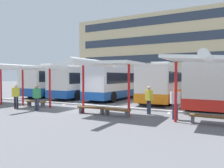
% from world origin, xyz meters
% --- Properties ---
extents(ground_plane, '(160.00, 160.00, 0.00)m').
position_xyz_m(ground_plane, '(0.00, 0.00, 0.00)').
color(ground_plane, slate).
extents(terminal_building, '(44.40, 10.95, 18.07)m').
position_xyz_m(terminal_building, '(0.04, 35.21, 7.67)').
color(terminal_building, '#D1BC8C').
rests_on(terminal_building, ground).
extents(coach_bus_0, '(3.24, 10.38, 3.78)m').
position_xyz_m(coach_bus_0, '(-8.58, 6.96, 1.75)').
color(coach_bus_0, silver).
rests_on(coach_bus_0, ground).
extents(coach_bus_1, '(2.68, 10.05, 3.58)m').
position_xyz_m(coach_bus_1, '(-4.36, 6.84, 1.66)').
color(coach_bus_1, silver).
rests_on(coach_bus_1, ground).
extents(coach_bus_2, '(2.98, 11.49, 3.56)m').
position_xyz_m(coach_bus_2, '(-0.26, 7.71, 1.66)').
color(coach_bus_2, silver).
rests_on(coach_bus_2, ground).
extents(coach_bus_3, '(3.36, 11.69, 3.62)m').
position_xyz_m(coach_bus_3, '(4.26, 7.80, 1.68)').
color(coach_bus_3, silver).
rests_on(coach_bus_3, ground).
extents(coach_bus_4, '(2.78, 10.88, 3.57)m').
position_xyz_m(coach_bus_4, '(8.56, 5.70, 1.66)').
color(coach_bus_4, silver).
rests_on(coach_bus_4, ground).
extents(lane_stripe_0, '(0.16, 14.00, 0.01)m').
position_xyz_m(lane_stripe_0, '(-10.75, 7.14, 0.00)').
color(lane_stripe_0, white).
rests_on(lane_stripe_0, ground).
extents(lane_stripe_1, '(0.16, 14.00, 0.01)m').
position_xyz_m(lane_stripe_1, '(-6.45, 7.14, 0.00)').
color(lane_stripe_1, white).
rests_on(lane_stripe_1, ground).
extents(lane_stripe_2, '(0.16, 14.00, 0.01)m').
position_xyz_m(lane_stripe_2, '(-2.15, 7.14, 0.00)').
color(lane_stripe_2, white).
rests_on(lane_stripe_2, ground).
extents(lane_stripe_3, '(0.16, 14.00, 0.01)m').
position_xyz_m(lane_stripe_3, '(2.15, 7.14, 0.00)').
color(lane_stripe_3, white).
rests_on(lane_stripe_3, ground).
extents(lane_stripe_4, '(0.16, 14.00, 0.01)m').
position_xyz_m(lane_stripe_4, '(6.45, 7.14, 0.00)').
color(lane_stripe_4, white).
rests_on(lane_stripe_4, ground).
extents(waiting_shelter_1, '(3.88, 4.34, 3.16)m').
position_xyz_m(waiting_shelter_1, '(-3.28, -1.77, 2.92)').
color(waiting_shelter_1, red).
rests_on(waiting_shelter_1, ground).
extents(bench_1, '(1.72, 0.46, 0.45)m').
position_xyz_m(bench_1, '(-3.28, -1.52, 0.34)').
color(bench_1, brown).
rests_on(bench_1, ground).
extents(waiting_shelter_2, '(4.18, 4.74, 3.27)m').
position_xyz_m(waiting_shelter_2, '(3.15, -2.35, 3.03)').
color(waiting_shelter_2, red).
rests_on(waiting_shelter_2, ground).
extents(bench_2, '(1.82, 0.59, 0.45)m').
position_xyz_m(bench_2, '(2.25, -2.19, 0.34)').
color(bench_2, brown).
rests_on(bench_2, ground).
extents(bench_3, '(1.68, 0.53, 0.45)m').
position_xyz_m(bench_3, '(4.05, -2.25, 0.33)').
color(bench_3, brown).
rests_on(bench_3, ground).
extents(waiting_shelter_3, '(4.16, 4.87, 3.36)m').
position_xyz_m(waiting_shelter_3, '(8.97, -2.51, 3.07)').
color(waiting_shelter_3, red).
rests_on(waiting_shelter_3, ground).
extents(bench_4, '(1.87, 0.51, 0.45)m').
position_xyz_m(bench_4, '(8.97, -2.06, 0.34)').
color(bench_4, brown).
rests_on(bench_4, ground).
extents(platform_kerb, '(44.00, 0.24, 0.12)m').
position_xyz_m(platform_kerb, '(0.00, 0.65, 0.06)').
color(platform_kerb, '#ADADA8').
rests_on(platform_kerb, ground).
extents(waiting_passenger_0, '(0.54, 0.32, 1.74)m').
position_xyz_m(waiting_passenger_0, '(-1.68, -2.91, 1.02)').
color(waiting_passenger_0, '#33384C').
rests_on(waiting_passenger_0, ground).
extents(waiting_passenger_1, '(0.54, 0.46, 1.73)m').
position_xyz_m(waiting_passenger_1, '(5.47, -0.70, 1.01)').
color(waiting_passenger_1, '#33384C').
rests_on(waiting_passenger_1, ground).
extents(waiting_passenger_2, '(0.54, 0.45, 1.73)m').
position_xyz_m(waiting_passenger_2, '(7.23, -1.58, 1.01)').
color(waiting_passenger_2, '#33384C').
rests_on(waiting_passenger_2, ground).
extents(waiting_passenger_3, '(0.55, 0.41, 1.75)m').
position_xyz_m(waiting_passenger_3, '(-3.79, -2.89, 1.02)').
color(waiting_passenger_3, black).
rests_on(waiting_passenger_3, ground).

